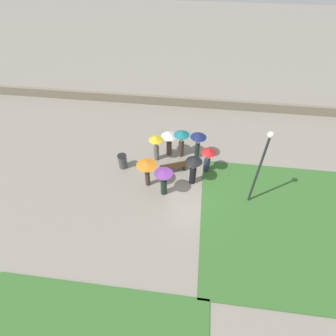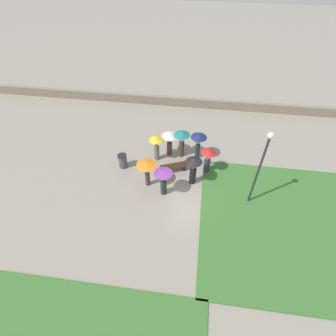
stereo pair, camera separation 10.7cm
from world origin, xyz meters
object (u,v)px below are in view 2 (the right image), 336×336
crowd_person_navy (199,140)px  crowd_person_red (208,157)px  trash_bin (123,161)px  crowd_person_black (193,168)px  crowd_person_purple (163,177)px  crowd_person_orange (147,167)px  lamp_post (261,162)px  crowd_person_white (169,139)px  park_bench (173,167)px  crowd_person_yellow (156,144)px  crowd_person_teal (182,139)px

crowd_person_navy → crowd_person_red: bearing=-107.6°
crowd_person_navy → crowd_person_red: size_ratio=1.09×
trash_bin → crowd_person_black: 4.64m
crowd_person_purple → crowd_person_orange: size_ratio=1.03×
trash_bin → crowd_person_navy: size_ratio=0.50×
lamp_post → crowd_person_black: bearing=-17.5°
trash_bin → crowd_person_orange: crowd_person_orange is taller
lamp_post → crowd_person_white: (5.02, -3.45, -1.79)m
park_bench → crowd_person_purple: size_ratio=0.91×
crowd_person_navy → crowd_person_orange: bearing=179.4°
crowd_person_orange → crowd_person_yellow: crowd_person_yellow is taller
park_bench → crowd_person_teal: size_ratio=0.86×
trash_bin → crowd_person_black: (-4.52, 0.77, 0.77)m
crowd_person_purple → crowd_person_teal: bearing=3.8°
park_bench → lamp_post: bearing=136.5°
crowd_person_red → lamp_post: bearing=-95.9°
crowd_person_navy → crowd_person_teal: size_ratio=0.98×
crowd_person_red → crowd_person_teal: bearing=88.6°
park_bench → crowd_person_black: 1.65m
crowd_person_red → crowd_person_yellow: (3.31, -0.72, 0.06)m
lamp_post → crowd_person_red: lamp_post is taller
lamp_post → crowd_person_navy: bearing=-47.0°
trash_bin → crowd_person_yellow: (-2.03, -1.03, 0.79)m
park_bench → crowd_person_purple: 2.03m
park_bench → crowd_person_yellow: (1.23, -1.09, 0.81)m
crowd_person_purple → crowd_person_orange: bearing=77.6°
park_bench → crowd_person_teal: bearing=-124.3°
crowd_person_red → crowd_person_white: bearing=97.2°
lamp_post → crowd_person_purple: size_ratio=2.57×
crowd_person_teal → crowd_person_yellow: (1.58, 0.55, -0.15)m
crowd_person_navy → crowd_person_black: size_ratio=1.00×
park_bench → crowd_person_orange: crowd_person_orange is taller
trash_bin → crowd_person_teal: crowd_person_teal is taller
crowd_person_orange → park_bench: bearing=-158.2°
crowd_person_white → crowd_person_teal: 0.82m
park_bench → crowd_person_yellow: size_ratio=0.93×
lamp_post → crowd_person_teal: lamp_post is taller
crowd_person_navy → crowd_person_red: 1.43m
lamp_post → crowd_person_navy: (3.14, -3.36, -1.61)m
crowd_person_teal → crowd_person_white: bearing=6.8°
trash_bin → crowd_person_yellow: bearing=-153.0°
crowd_person_white → crowd_person_purple: size_ratio=0.94×
crowd_person_navy → crowd_person_white: (1.88, -0.09, -0.18)m
lamp_post → crowd_person_red: size_ratio=2.71×
crowd_person_yellow → park_bench: bearing=-63.0°
crowd_person_purple → crowd_person_yellow: (0.88, -2.87, -0.09)m
crowd_person_teal → crowd_person_black: 2.53m
crowd_person_teal → crowd_person_orange: 3.36m
lamp_post → crowd_person_orange: bearing=-5.0°
lamp_post → crowd_person_orange: size_ratio=2.64×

